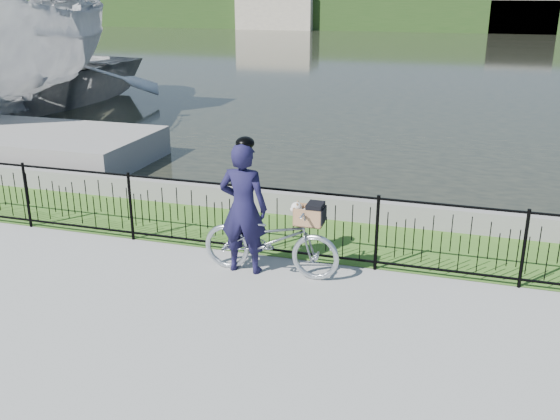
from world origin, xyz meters
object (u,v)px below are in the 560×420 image
(cyclist, at_px, (243,207))
(boat_near, at_px, (15,47))
(boat_far, at_px, (9,78))
(bicycle_rig, at_px, (271,239))

(cyclist, distance_m, boat_near, 13.44)
(boat_far, bearing_deg, boat_near, -42.79)
(bicycle_rig, bearing_deg, boat_far, 141.56)
(bicycle_rig, xyz_separation_m, boat_far, (-12.56, 9.97, 0.53))
(boat_near, xyz_separation_m, boat_far, (-1.72, 1.60, -1.19))
(boat_far, bearing_deg, bicycle_rig, -38.44)
(cyclist, xyz_separation_m, boat_near, (-10.42, 8.39, 1.28))
(cyclist, relative_size, boat_near, 0.17)
(cyclist, relative_size, boat_far, 0.17)
(cyclist, bearing_deg, boat_near, 141.17)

